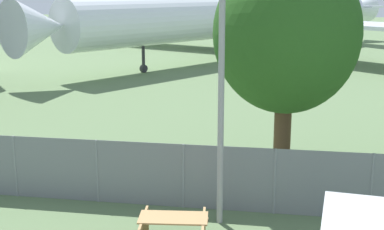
{
  "coord_description": "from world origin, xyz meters",
  "views": [
    {
      "loc": [
        5.18,
        -3.72,
        6.08
      ],
      "look_at": [
        2.28,
        13.29,
        2.0
      ],
      "focal_mm": 50.0,
      "sensor_mm": 36.0,
      "label": 1
    }
  ],
  "objects": [
    {
      "name": "perimeter_fence",
      "position": [
        0.0,
        10.29,
        0.94
      ],
      "size": [
        56.07,
        0.07,
        1.88
      ],
      "color": "gray",
      "rests_on": "ground"
    },
    {
      "name": "picnic_bench_open_grass",
      "position": [
        2.74,
        7.92,
        0.47
      ],
      "size": [
        1.8,
        1.58,
        0.76
      ],
      "rotation": [
        0.0,
        0.0,
        0.11
      ],
      "color": "tan",
      "rests_on": "ground"
    },
    {
      "name": "light_mast",
      "position": [
        3.68,
        9.47,
        4.53
      ],
      "size": [
        0.44,
        0.44,
        7.36
      ],
      "color": "#99999E",
      "rests_on": "ground"
    },
    {
      "name": "airplane",
      "position": [
        2.14,
        45.58,
        3.72
      ],
      "size": [
        34.91,
        41.01,
        11.01
      ],
      "rotation": [
        0.0,
        0.0,
        -2.15
      ],
      "color": "white",
      "rests_on": "ground"
    },
    {
      "name": "tree_left_of_cabin",
      "position": [
        5.25,
        12.37,
        4.78
      ],
      "size": [
        4.34,
        4.34,
        7.2
      ],
      "color": "brown",
      "rests_on": "ground"
    }
  ]
}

